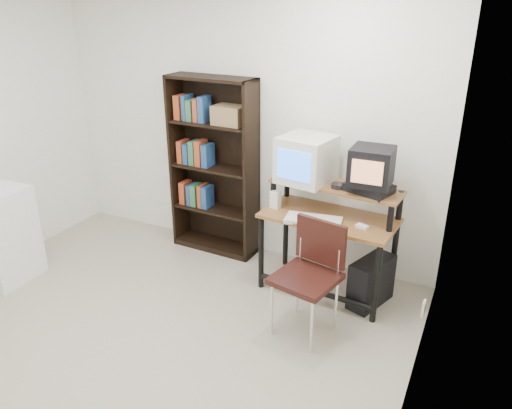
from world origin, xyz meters
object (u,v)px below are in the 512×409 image
at_px(crt_tv, 371,166).
at_px(bookshelf, 215,165).
at_px(pc_tower, 371,282).
at_px(school_chair, 311,266).
at_px(computer_desk, 329,221).
at_px(crt_monitor, 306,159).

height_order(crt_tv, bookshelf, bookshelf).
distance_m(crt_tv, pc_tower, 1.01).
xyz_separation_m(school_chair, bookshelf, (-1.37, 0.90, 0.36)).
bearing_deg(bookshelf, school_chair, -31.07).
bearing_deg(pc_tower, school_chair, -104.13).
height_order(computer_desk, crt_monitor, crt_monitor).
height_order(crt_tv, pc_tower, crt_tv).
relative_size(crt_tv, bookshelf, 0.19).
bearing_deg(bookshelf, crt_monitor, -8.26).
distance_m(school_chair, bookshelf, 1.68).
bearing_deg(computer_desk, crt_monitor, 162.55).
xyz_separation_m(crt_monitor, bookshelf, (-1.04, 0.19, -0.25)).
bearing_deg(crt_monitor, bookshelf, 178.66).
relative_size(computer_desk, crt_tv, 3.45).
distance_m(computer_desk, school_chair, 0.62).
bearing_deg(computer_desk, pc_tower, -1.95).
bearing_deg(crt_monitor, school_chair, -55.75).
xyz_separation_m(computer_desk, crt_tv, (0.30, 0.06, 0.53)).
relative_size(computer_desk, school_chair, 1.31).
height_order(computer_desk, bookshelf, bookshelf).
distance_m(pc_tower, bookshelf, 1.91).
relative_size(crt_monitor, pc_tower, 1.09).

